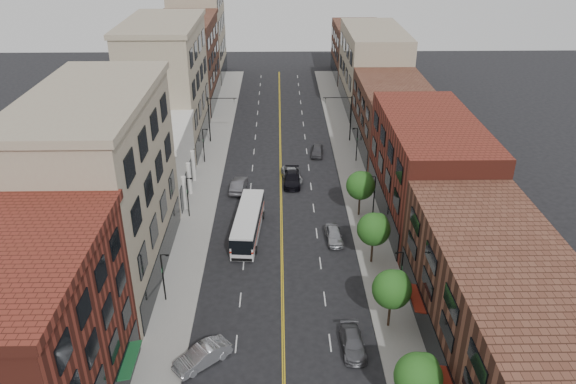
{
  "coord_description": "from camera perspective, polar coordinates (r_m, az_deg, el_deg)",
  "views": [
    {
      "loc": [
        -0.25,
        -34.66,
        33.13
      ],
      "look_at": [
        0.74,
        20.58,
        5.0
      ],
      "focal_mm": 35.0,
      "sensor_mm": 36.0,
      "label": 1
    }
  ],
  "objects": [
    {
      "name": "city_bus",
      "position": [
        62.95,
        -4.07,
        -3.04
      ],
      "size": [
        3.41,
        11.53,
        2.92
      ],
      "rotation": [
        0.0,
        0.0,
        -0.08
      ],
      "color": "silver",
      "rests_on": "ground"
    },
    {
      "name": "tree_r_3",
      "position": [
        66.2,
        7.45,
        0.76
      ],
      "size": [
        3.4,
        3.4,
        5.59
      ],
      "color": "black",
      "rests_on": "sidewalk_right"
    },
    {
      "name": "bldg_l_tanoffice",
      "position": [
        55.98,
        -18.33,
        -0.02
      ],
      "size": [
        10.0,
        22.0,
        18.0
      ],
      "primitive_type": "cube",
      "color": "gray",
      "rests_on": "ground"
    },
    {
      "name": "tree_r_1",
      "position": [
        49.33,
        10.59,
        -9.56
      ],
      "size": [
        3.4,
        3.4,
        5.59
      ],
      "color": "black",
      "rests_on": "sidewalk_right"
    },
    {
      "name": "lamp_r_3",
      "position": [
        81.29,
        6.99,
        5.0
      ],
      "size": [
        0.81,
        0.55,
        5.05
      ],
      "color": "black",
      "rests_on": "sidewalk_right"
    },
    {
      "name": "lamp_l_2",
      "position": [
        66.82,
        -10.13,
        -0.3
      ],
      "size": [
        0.81,
        0.55,
        5.05
      ],
      "color": "black",
      "rests_on": "sidewalk_left"
    },
    {
      "name": "bldg_l_redbrick",
      "position": [
        42.24,
        -24.94,
        -14.28
      ],
      "size": [
        10.0,
        16.0,
        14.0
      ],
      "primitive_type": "cube",
      "color": "maroon",
      "rests_on": "ground"
    },
    {
      "name": "car_lane_c",
      "position": [
        83.89,
        2.99,
        4.23
      ],
      "size": [
        2.22,
        4.48,
        1.47
      ],
      "primitive_type": "imported",
      "rotation": [
        0.0,
        0.0,
        -0.12
      ],
      "color": "#434247",
      "rests_on": "ground"
    },
    {
      "name": "bldg_l_white",
      "position": [
        73.75,
        -14.08,
        2.87
      ],
      "size": [
        10.0,
        14.0,
        8.0
      ],
      "primitive_type": "cube",
      "color": "silver",
      "rests_on": "ground"
    },
    {
      "name": "sidewalk_left",
      "position": [
        77.71,
        -8.14,
        1.52
      ],
      "size": [
        4.0,
        110.0,
        0.15
      ],
      "primitive_type": "cube",
      "color": "gray",
      "rests_on": "ground"
    },
    {
      "name": "lamp_r_1",
      "position": [
        53.43,
        11.37,
        -8.0
      ],
      "size": [
        0.81,
        0.55,
        5.05
      ],
      "color": "black",
      "rests_on": "sidewalk_right"
    },
    {
      "name": "ground",
      "position": [
        47.94,
        -0.46,
        -16.73
      ],
      "size": [
        220.0,
        220.0,
        0.0
      ],
      "primitive_type": "plane",
      "color": "black",
      "rests_on": "ground"
    },
    {
      "name": "signal_mast_left",
      "position": [
        88.0,
        -7.58,
        7.86
      ],
      "size": [
        4.49,
        0.18,
        7.2
      ],
      "color": "black",
      "rests_on": "sidewalk_left"
    },
    {
      "name": "bldg_l_far_a",
      "position": [
        87.72,
        -12.2,
        10.42
      ],
      "size": [
        10.0,
        20.0,
        18.0
      ],
      "primitive_type": "cube",
      "color": "gray",
      "rests_on": "ground"
    },
    {
      "name": "lamp_l_1",
      "position": [
        53.33,
        -12.55,
        -8.21
      ],
      "size": [
        0.81,
        0.55,
        5.05
      ],
      "color": "black",
      "rests_on": "sidewalk_left"
    },
    {
      "name": "bldg_r_far_a",
      "position": [
        86.22,
        10.66,
        7.47
      ],
      "size": [
        10.0,
        20.0,
        10.0
      ],
      "primitive_type": "cube",
      "color": "brown",
      "rests_on": "ground"
    },
    {
      "name": "bldg_r_far_b",
      "position": [
        105.41,
        8.62,
        12.34
      ],
      "size": [
        10.0,
        22.0,
        14.0
      ],
      "primitive_type": "cube",
      "color": "gray",
      "rests_on": "ground"
    },
    {
      "name": "lamp_l_3",
      "position": [
        81.23,
        -8.56,
        4.88
      ],
      "size": [
        0.81,
        0.55,
        5.05
      ],
      "color": "black",
      "rests_on": "sidewalk_left"
    },
    {
      "name": "signal_mast_right",
      "position": [
        88.06,
        5.94,
        7.97
      ],
      "size": [
        4.49,
        0.18,
        7.2
      ],
      "color": "black",
      "rests_on": "sidewalk_right"
    },
    {
      "name": "sidewalk_right",
      "position": [
        77.78,
        6.65,
        1.64
      ],
      "size": [
        4.0,
        110.0,
        0.15
      ],
      "primitive_type": "cube",
      "color": "gray",
      "rests_on": "ground"
    },
    {
      "name": "tree_r_0",
      "position": [
        41.94,
        13.2,
        -17.67
      ],
      "size": [
        3.4,
        3.4,
        5.59
      ],
      "color": "black",
      "rests_on": "sidewalk_right"
    },
    {
      "name": "car_lane_behind",
      "position": [
        73.31,
        -5.03,
        0.72
      ],
      "size": [
        2.24,
        5.09,
        1.62
      ],
      "primitive_type": "imported",
      "rotation": [
        0.0,
        0.0,
        3.03
      ],
      "color": "#444448",
      "rests_on": "ground"
    },
    {
      "name": "bldg_l_far_c",
      "position": [
        123.99,
        -9.13,
        15.91
      ],
      "size": [
        10.0,
        16.0,
        20.0
      ],
      "primitive_type": "cube",
      "color": "gray",
      "rests_on": "ground"
    },
    {
      "name": "car_lane_a",
      "position": [
        74.79,
        0.41,
        1.37
      ],
      "size": [
        2.36,
        5.55,
        1.6
      ],
      "primitive_type": "imported",
      "rotation": [
        0.0,
        0.0,
        -0.02
      ],
      "color": "black",
      "rests_on": "ground"
    },
    {
      "name": "bldg_r_near",
      "position": [
        47.85,
        20.74,
        -11.09
      ],
      "size": [
        10.0,
        26.0,
        10.0
      ],
      "primitive_type": "cube",
      "color": "brown",
      "rests_on": "ground"
    },
    {
      "name": "bldg_r_far_c",
      "position": [
        124.98,
        7.14,
        14.01
      ],
      "size": [
        10.0,
        18.0,
        11.0
      ],
      "primitive_type": "cube",
      "color": "brown",
      "rests_on": "ground"
    },
    {
      "name": "tree_r_2",
      "position": [
        57.52,
        8.78,
        -3.65
      ],
      "size": [
        3.4,
        3.4,
        5.59
      ],
      "color": "black",
      "rests_on": "sidewalk_right"
    },
    {
      "name": "car_parked_mid",
      "position": [
        48.73,
        6.6,
        -15.01
      ],
      "size": [
        2.0,
        4.64,
        1.33
      ],
      "primitive_type": "imported",
      "rotation": [
        0.0,
        0.0,
        0.03
      ],
      "color": "#535358",
      "rests_on": "ground"
    },
    {
      "name": "car_parked_far",
      "position": [
        62.42,
        4.7,
        -4.38
      ],
      "size": [
        1.98,
        4.44,
        1.48
      ],
      "primitive_type": "imported",
      "rotation": [
        0.0,
        0.0,
        0.05
      ],
      "color": "#A1A2A8",
      "rests_on": "ground"
    },
    {
      "name": "bldg_l_far_b",
      "position": [
        107.12,
        -10.25,
        12.73
      ],
      "size": [
        10.0,
        20.0,
        15.0
      ],
      "primitive_type": "cube",
      "color": "brown",
      "rests_on": "ground"
    },
    {
      "name": "bldg_r_mid",
      "position": [
        66.89,
        14.02,
        2.21
      ],
      "size": [
        10.0,
        22.0,
        12.0
      ],
      "primitive_type": "cube",
      "color": "maroon",
      "rests_on": "ground"
    },
    {
      "name": "lamp_r_2",
      "position": [
        66.9,
        8.72,
        -0.15
      ],
      "size": [
        0.81,
        0.55,
        5.05
      ],
      "color": "black",
      "rests_on": "sidewalk_right"
    },
    {
      "name": "car_lane_b",
      "position": [
        75.93,
        0.39,
        1.73
      ],
      "size": [
        3.01,
        5.53,
        1.47
      ],
      "primitive_type": "imported",
      "rotation": [
        0.0,
        0.0,
        0.11
      ],
      "color": "#A2A5A9",
      "rests_on": "ground"
    },
    {
      "name": "car_angle_b",
      "position": [
        47.65,
        -8.69,
        -16.13
      ],
      "size": [
        4.82,
        4.49,
        1.61
      ],
      "primitive_type": "imported",
      "rotation": [
        0.0,
        0.0,
        -0.86
      ],
      "color": "#B6B8BE",
      "rests_on": "ground"
    }
  ]
}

